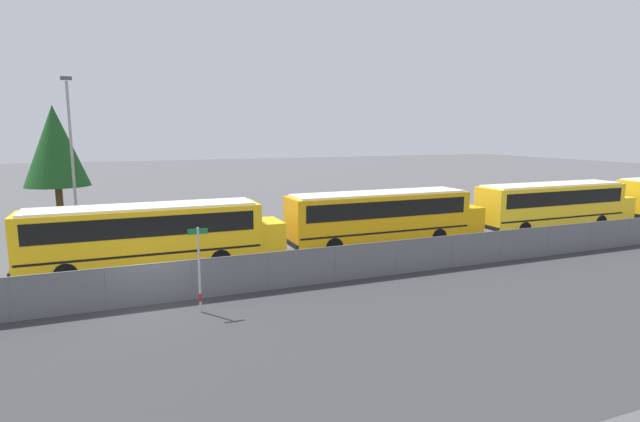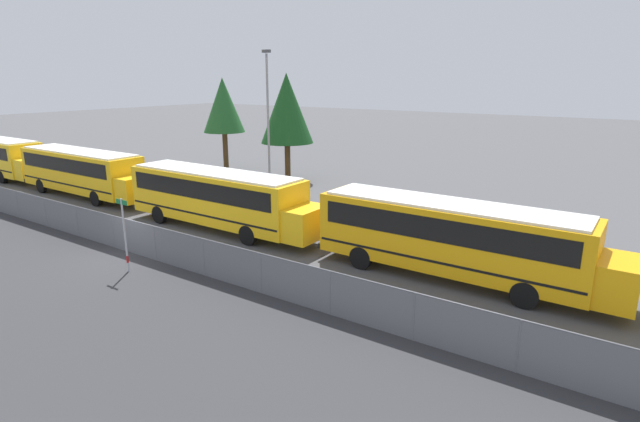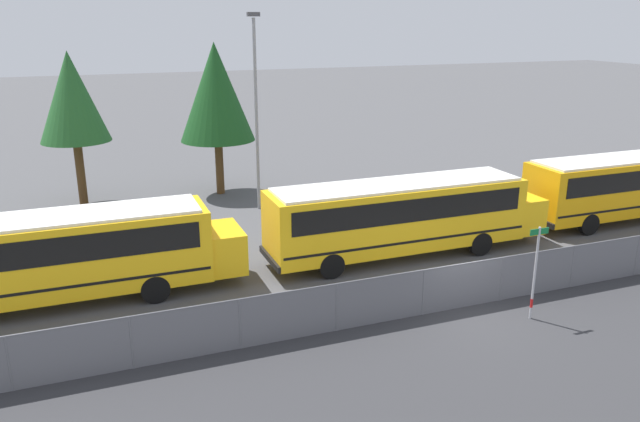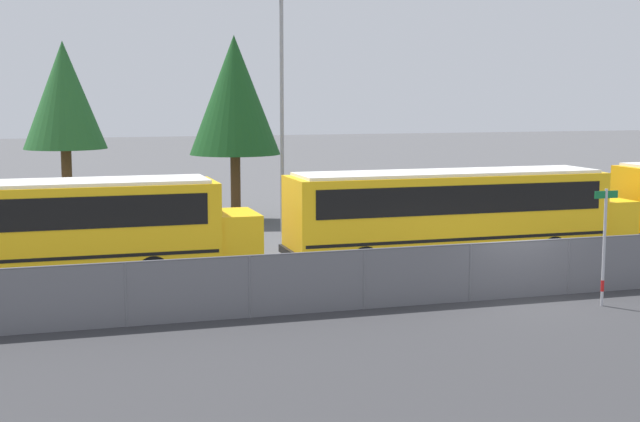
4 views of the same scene
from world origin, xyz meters
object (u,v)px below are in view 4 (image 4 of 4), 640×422
object	(u,v)px
light_pole	(282,105)
tree_1	(64,96)
school_bus_2	(42,225)
school_bus_3	(455,209)
tree_0	(235,96)
street_sign	(604,245)

from	to	relation	value
light_pole	tree_1	distance (m)	9.37
school_bus_2	tree_1	bearing A→B (deg)	85.57
school_bus_2	school_bus_3	distance (m)	13.04
school_bus_3	tree_0	size ratio (longest dim) A/B	1.47
school_bus_3	street_sign	size ratio (longest dim) A/B	3.82
school_bus_3	school_bus_2	bearing A→B (deg)	179.05
street_sign	tree_0	world-z (taller)	tree_0
tree_0	school_bus_2	bearing A→B (deg)	-124.37
school_bus_2	light_pole	size ratio (longest dim) A/B	1.25
tree_0	school_bus_3	bearing A→B (deg)	-68.10
school_bus_2	street_sign	bearing A→B (deg)	-25.23
school_bus_2	street_sign	world-z (taller)	street_sign
school_bus_3	tree_0	distance (m)	13.61
light_pole	school_bus_2	bearing A→B (deg)	-138.41
light_pole	tree_1	bearing A→B (deg)	153.79
light_pole	street_sign	bearing A→B (deg)	-71.88
tree_0	tree_1	xyz separation A→B (m)	(-7.19, 0.52, -0.02)
tree_0	tree_1	bearing A→B (deg)	175.89
school_bus_2	tree_0	bearing A→B (deg)	55.63
tree_1	tree_0	bearing A→B (deg)	-4.11
school_bus_2	school_bus_3	size ratio (longest dim) A/B	1.00
school_bus_3	tree_1	xyz separation A→B (m)	(-12.08, 12.66, 3.69)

